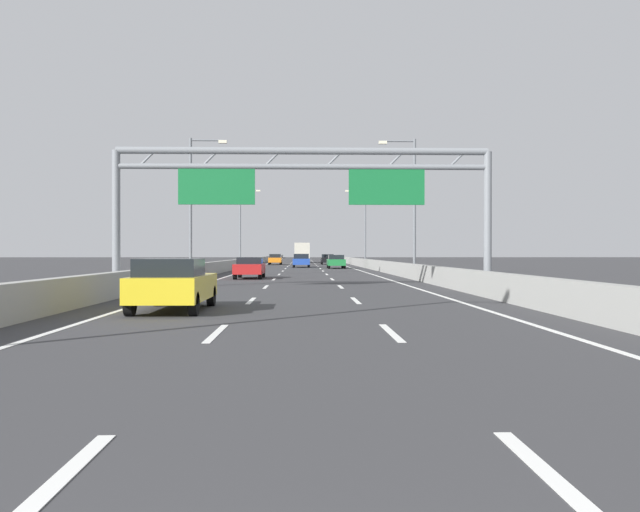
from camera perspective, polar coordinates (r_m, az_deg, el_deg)
The scene contains 53 objects.
ground_plane at distance 100.94m, azimuth -1.51°, elevation -0.64°, with size 260.00×260.00×0.00m, color #38383A.
lane_dash_left_0 at distance 5.05m, azimuth -23.26°, elevation -18.86°, with size 0.16×3.00×0.01m, color white.
lane_dash_left_1 at distance 13.64m, azimuth -9.03°, elevation -6.67°, with size 0.16×3.00×0.01m, color white.
lane_dash_left_2 at distance 22.56m, azimuth -6.04°, elevation -3.91°, with size 0.16×3.00×0.01m, color white.
lane_dash_left_3 at distance 31.52m, azimuth -4.75°, elevation -2.71°, with size 0.16×3.00×0.01m, color white.
lane_dash_left_4 at distance 40.50m, azimuth -4.03°, elevation -2.04°, with size 0.16×3.00×0.01m, color white.
lane_dash_left_5 at distance 49.49m, azimuth -3.58°, elevation -1.61°, with size 0.16×3.00×0.01m, color white.
lane_dash_left_6 at distance 58.48m, azimuth -3.26°, elevation -1.32°, with size 0.16×3.00×0.01m, color white.
lane_dash_left_7 at distance 67.47m, azimuth -3.03°, elevation -1.10°, with size 0.16×3.00×0.01m, color white.
lane_dash_left_8 at distance 76.47m, azimuth -2.86°, elevation -0.94°, with size 0.16×3.00×0.01m, color white.
lane_dash_left_9 at distance 85.46m, azimuth -2.72°, elevation -0.81°, with size 0.16×3.00×0.01m, color white.
lane_dash_left_10 at distance 94.46m, azimuth -2.60°, elevation -0.70°, with size 0.16×3.00×0.01m, color white.
lane_dash_left_11 at distance 103.46m, azimuth -2.51°, elevation -0.61°, with size 0.16×3.00×0.01m, color white.
lane_dash_left_12 at distance 112.45m, azimuth -2.43°, elevation -0.54°, with size 0.16×3.00×0.01m, color white.
lane_dash_left_13 at distance 121.45m, azimuth -2.36°, elevation -0.48°, with size 0.16×3.00×0.01m, color white.
lane_dash_left_14 at distance 130.45m, azimuth -2.31°, elevation -0.42°, with size 0.16×3.00×0.01m, color white.
lane_dash_left_15 at distance 139.45m, azimuth -2.26°, elevation -0.38°, with size 0.16×3.00×0.01m, color white.
lane_dash_left_16 at distance 148.45m, azimuth -2.21°, elevation -0.34°, with size 0.16×3.00×0.01m, color white.
lane_dash_left_17 at distance 157.45m, azimuth -2.17°, elevation -0.30°, with size 0.16×3.00×0.01m, color white.
lane_dash_right_0 at distance 5.07m, azimuth 20.91°, elevation -18.77°, with size 0.16×3.00×0.01m, color white.
lane_dash_right_1 at distance 13.65m, azimuth 6.23°, elevation -6.66°, with size 0.16×3.00×0.01m, color white.
lane_dash_right_2 at distance 22.56m, azimuth 3.14°, elevation -3.90°, with size 0.16×3.00×0.01m, color white.
lane_dash_right_3 at distance 31.52m, azimuth 1.80°, elevation -2.71°, with size 0.16×3.00×0.01m, color white.
lane_dash_right_4 at distance 40.50m, azimuth 1.06°, elevation -2.04°, with size 0.16×3.00×0.01m, color white.
lane_dash_right_5 at distance 49.49m, azimuth 0.59°, elevation -1.61°, with size 0.16×3.00×0.01m, color white.
lane_dash_right_6 at distance 58.48m, azimuth 0.27°, elevation -1.32°, with size 0.16×3.00×0.01m, color white.
lane_dash_right_7 at distance 67.47m, azimuth 0.03°, elevation -1.10°, with size 0.16×3.00×0.01m, color white.
lane_dash_right_8 at distance 76.47m, azimuth -0.16°, elevation -0.94°, with size 0.16×3.00×0.01m, color white.
lane_dash_right_9 at distance 85.46m, azimuth -0.30°, elevation -0.81°, with size 0.16×3.00×0.01m, color white.
lane_dash_right_10 at distance 94.46m, azimuth -0.42°, elevation -0.70°, with size 0.16×3.00×0.01m, color white.
lane_dash_right_11 at distance 103.46m, azimuth -0.52°, elevation -0.61°, with size 0.16×3.00×0.01m, color white.
lane_dash_right_12 at distance 112.45m, azimuth -0.60°, elevation -0.54°, with size 0.16×3.00×0.01m, color white.
lane_dash_right_13 at distance 121.45m, azimuth -0.67°, elevation -0.48°, with size 0.16×3.00×0.01m, color white.
lane_dash_right_14 at distance 130.45m, azimuth -0.73°, elevation -0.42°, with size 0.16×3.00×0.01m, color white.
lane_dash_right_15 at distance 139.45m, azimuth -0.78°, elevation -0.38°, with size 0.16×3.00×0.01m, color white.
lane_dash_right_16 at distance 148.45m, azimuth -0.82°, elevation -0.34°, with size 0.16×3.00×0.01m, color white.
lane_dash_right_17 at distance 157.45m, azimuth -0.86°, elevation -0.30°, with size 0.16×3.00×0.01m, color white.
edge_line_left at distance 89.10m, azimuth -4.89°, elevation -0.76°, with size 0.16×176.00×0.01m, color white.
edge_line_right at distance 89.10m, azimuth 1.87°, elevation -0.76°, with size 0.16×176.00×0.01m, color white.
barrier_left at distance 111.15m, azimuth -5.07°, elevation -0.31°, with size 0.45×220.00×0.95m.
barrier_right at distance 111.15m, azimuth 2.05°, elevation -0.31°, with size 0.45×220.00×0.95m.
sign_gantry at distance 29.32m, azimuth -1.50°, elevation 6.52°, with size 16.96×0.36×6.36m.
streetlamp_left_mid at distance 45.63m, azimuth -10.94°, elevation 5.00°, with size 2.58×0.28×9.50m.
streetlamp_right_mid at distance 45.64m, azimuth 7.96°, elevation 5.00°, with size 2.58×0.28×9.50m.
streetlamp_left_far at distance 80.69m, azimuth -6.82°, elevation 2.96°, with size 2.58×0.28×9.50m.
streetlamp_right_far at distance 80.69m, azimuth 3.81°, elevation 2.96°, with size 2.58×0.28×9.50m.
orange_car at distance 89.56m, azimuth -3.93°, elevation -0.29°, with size 1.74×4.60×1.46m.
blue_car at distance 73.18m, azimuth -1.64°, elevation -0.39°, with size 1.87×4.65×1.52m.
black_car at distance 91.56m, azimuth 0.67°, elevation -0.27°, with size 1.87×4.28×1.43m.
green_car at distance 68.38m, azimuth 1.41°, elevation -0.47°, with size 1.79×4.54×1.42m.
red_car at distance 42.02m, azimuth -6.16°, elevation -0.99°, with size 1.77×4.30×1.36m.
yellow_car at distance 19.00m, azimuth -12.69°, elevation -2.39°, with size 1.88×4.37×1.49m.
box_truck at distance 106.67m, azimuth -1.58°, elevation 0.35°, with size 2.41×8.80×3.22m.
Camera 1 is at (-0.03, -0.93, 1.66)m, focal length 36.65 mm.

